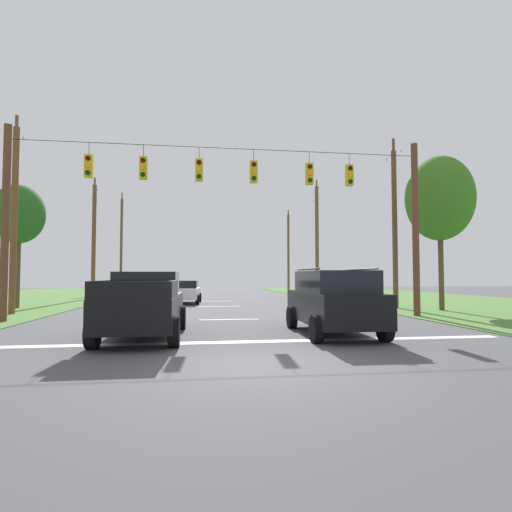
{
  "coord_description": "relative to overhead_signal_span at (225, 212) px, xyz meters",
  "views": [
    {
      "loc": [
        -1.33,
        -8.48,
        1.82
      ],
      "look_at": [
        0.89,
        7.31,
        2.59
      ],
      "focal_mm": 29.23,
      "sensor_mm": 36.0,
      "label": 1
    }
  ],
  "objects": [
    {
      "name": "stop_bar_stripe",
      "position": [
        0.18,
        -6.19,
        -4.56
      ],
      "size": [
        15.11,
        0.45,
        0.01
      ],
      "primitive_type": "cube",
      "color": "white",
      "rests_on": "ground"
    },
    {
      "name": "distant_car_crossing_white",
      "position": [
        -1.96,
        10.58,
        -3.78
      ],
      "size": [
        2.21,
        4.39,
        1.52
      ],
      "color": "silver",
      "rests_on": "ground"
    },
    {
      "name": "lane_dash_0",
      "position": [
        0.18,
        -0.19,
        -4.56
      ],
      "size": [
        2.5,
        0.15,
        0.01
      ],
      "primitive_type": "cube",
      "rotation": [
        0.0,
        0.0,
        1.57
      ],
      "color": "white",
      "rests_on": "ground"
    },
    {
      "name": "overhead_signal_span",
      "position": [
        0.0,
        0.0,
        0.0
      ],
      "size": [
        17.77,
        0.31,
        7.92
      ],
      "color": "brown",
      "rests_on": "ground"
    },
    {
      "name": "utility_pole_far_right",
      "position": [
        9.63,
        18.95,
        0.69
      ],
      "size": [
        0.33,
        1.92,
        10.64
      ],
      "color": "brown",
      "rests_on": "ground"
    },
    {
      "name": "shoulder_grass_right",
      "position": [
        16.13,
        5.75,
        -4.55
      ],
      "size": [
        16.0,
        80.0,
        0.03
      ],
      "primitive_type": "cube",
      "color": "#4A7533",
      "rests_on": "ground"
    },
    {
      "name": "suv_black",
      "position": [
        3.07,
        -5.1,
        -3.51
      ],
      "size": [
        2.29,
        4.84,
        2.05
      ],
      "color": "black",
      "rests_on": "ground"
    },
    {
      "name": "ground_plane",
      "position": [
        0.18,
        -9.25,
        -4.57
      ],
      "size": [
        120.0,
        120.0,
        0.0
      ],
      "primitive_type": "plane",
      "color": "#47474C"
    },
    {
      "name": "lane_dash_2",
      "position": [
        0.18,
        12.61,
        -4.56
      ],
      "size": [
        2.5,
        0.15,
        0.01
      ],
      "primitive_type": "cube",
      "rotation": [
        0.0,
        0.0,
        1.57
      ],
      "color": "white",
      "rests_on": "ground"
    },
    {
      "name": "utility_pole_distant_right",
      "position": [
        -9.55,
        17.63,
        0.3
      ],
      "size": [
        0.32,
        1.66,
        9.88
      ],
      "color": "brown",
      "rests_on": "ground"
    },
    {
      "name": "utility_pole_distant_left",
      "position": [
        -9.88,
        31.83,
        1.0
      ],
      "size": [
        0.28,
        1.95,
        11.5
      ],
      "color": "brown",
      "rests_on": "ground"
    },
    {
      "name": "lane_dash_1",
      "position": [
        0.18,
        7.4,
        -4.56
      ],
      "size": [
        2.5,
        0.15,
        0.01
      ],
      "primitive_type": "cube",
      "rotation": [
        0.0,
        0.0,
        1.57
      ],
      "color": "white",
      "rests_on": "ground"
    },
    {
      "name": "utility_pole_mid_right",
      "position": [
        10.0,
        4.59,
        0.13
      ],
      "size": [
        0.29,
        1.85,
        9.75
      ],
      "color": "brown",
      "rests_on": "ground"
    },
    {
      "name": "utility_pole_far_left",
      "position": [
        -9.89,
        3.55,
        0.1
      ],
      "size": [
        0.3,
        1.64,
        9.62
      ],
      "color": "brown",
      "rests_on": "ground"
    },
    {
      "name": "utility_pole_near_left",
      "position": [
        9.86,
        32.05,
        0.43
      ],
      "size": [
        0.27,
        1.73,
        9.94
      ],
      "color": "brown",
      "rests_on": "ground"
    },
    {
      "name": "tree_roadside_right",
      "position": [
        11.6,
        2.68,
        1.38
      ],
      "size": [
        3.52,
        3.52,
        8.22
      ],
      "color": "brown",
      "rests_on": "ground"
    },
    {
      "name": "pickup_truck",
      "position": [
        -2.71,
        -4.88,
        -3.6
      ],
      "size": [
        2.34,
        5.42,
        1.95
      ],
      "color": "black",
      "rests_on": "ground"
    },
    {
      "name": "tree_roadside_far_right",
      "position": [
        -11.23,
        7.35,
        0.71
      ],
      "size": [
        2.85,
        2.85,
        7.01
      ],
      "color": "brown",
      "rests_on": "ground"
    }
  ]
}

